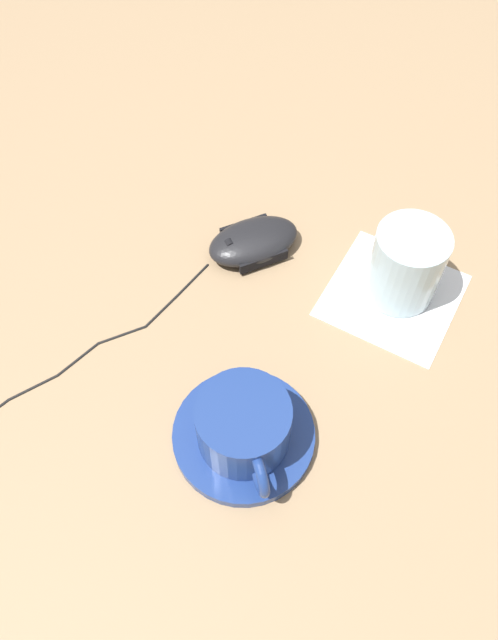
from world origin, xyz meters
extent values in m
plane|color=#9E7F5B|center=(0.00, 0.00, 0.00)|extent=(3.00, 3.00, 0.00)
cylinder|color=navy|center=(-0.11, 0.10, 0.01)|extent=(0.14, 0.14, 0.01)
cylinder|color=navy|center=(-0.12, 0.10, 0.04)|extent=(0.09, 0.09, 0.06)
torus|color=navy|center=(-0.16, 0.08, 0.05)|extent=(0.05, 0.03, 0.05)
ellipsoid|color=black|center=(0.13, 0.12, 0.02)|extent=(0.11, 0.13, 0.03)
cylinder|color=black|center=(0.12, 0.15, 0.03)|extent=(0.01, 0.01, 0.01)
cube|color=black|center=(0.11, 0.11, 0.01)|extent=(0.03, 0.06, 0.01)
cube|color=black|center=(0.16, 0.14, 0.01)|extent=(0.03, 0.06, 0.01)
cylinder|color=black|center=(0.08, 0.19, 0.00)|extent=(0.05, 0.03, 0.00)
cylinder|color=black|center=(0.03, 0.22, 0.00)|extent=(0.05, 0.03, 0.00)
cylinder|color=black|center=(-0.01, 0.25, 0.00)|extent=(0.03, 0.05, 0.00)
cylinder|color=black|center=(-0.04, 0.29, 0.00)|extent=(0.05, 0.04, 0.00)
cylinder|color=black|center=(-0.08, 0.33, 0.00)|extent=(0.04, 0.04, 0.00)
sphere|color=black|center=(0.10, 0.18, 0.00)|extent=(0.00, 0.00, 0.00)
sphere|color=black|center=(0.05, 0.20, 0.00)|extent=(0.00, 0.00, 0.00)
sphere|color=black|center=(0.01, 0.23, 0.00)|extent=(0.00, 0.00, 0.00)
sphere|color=black|center=(-0.02, 0.28, 0.00)|extent=(0.00, 0.00, 0.00)
sphere|color=black|center=(-0.07, 0.31, 0.00)|extent=(0.00, 0.00, 0.00)
sphere|color=black|center=(-0.10, 0.35, 0.00)|extent=(0.00, 0.00, 0.00)
cube|color=white|center=(0.08, -0.04, 0.00)|extent=(0.19, 0.19, 0.00)
cylinder|color=silver|center=(0.09, -0.05, 0.05)|extent=(0.08, 0.08, 0.09)
camera|label=1|loc=(-0.35, 0.07, 0.59)|focal=35.00mm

